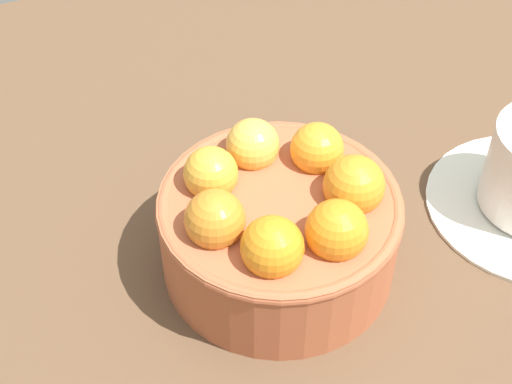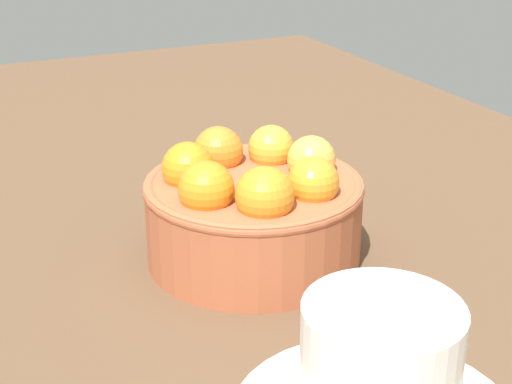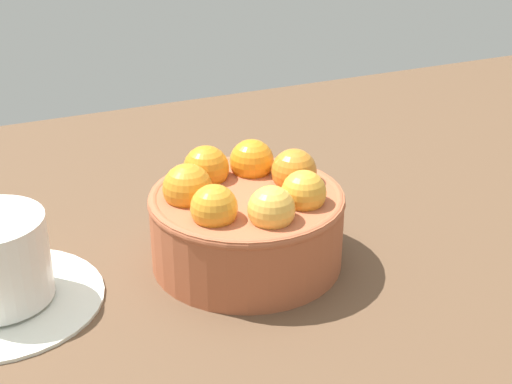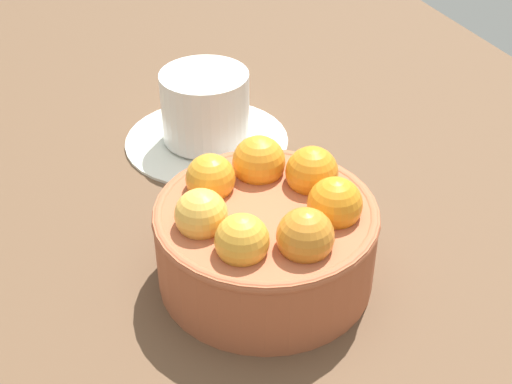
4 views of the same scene
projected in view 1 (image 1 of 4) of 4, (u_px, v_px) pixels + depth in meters
ground_plane at (277, 284)px, 57.64cm from camera, size 147.15×87.60×4.91cm
terracotta_bowl at (280, 224)px, 52.82cm from camera, size 16.82×16.82×9.56cm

